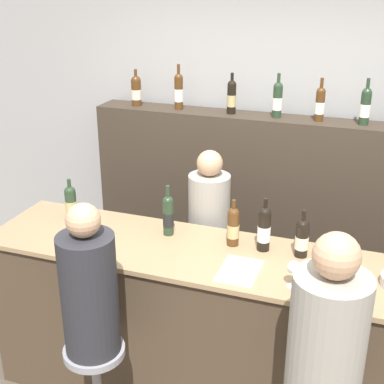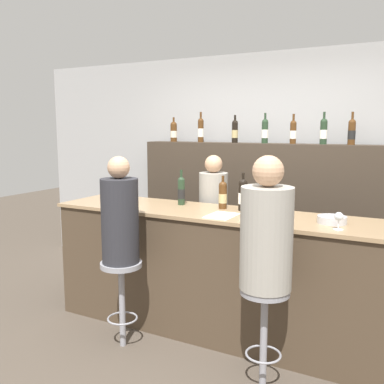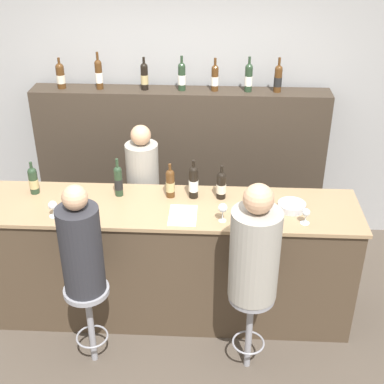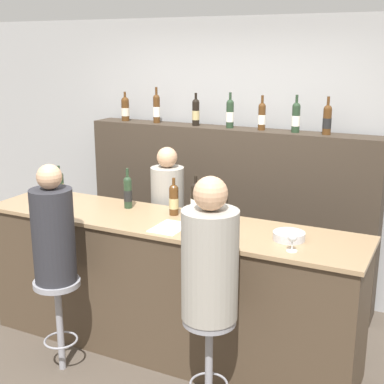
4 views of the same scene
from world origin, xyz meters
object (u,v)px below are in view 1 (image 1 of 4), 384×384
(wine_glass_2, at_px, (338,279))
(guest_seated_right, at_px, (327,336))
(wine_bottle_backbar_2, at_px, (232,97))
(wine_bottle_backbar_1, at_px, (179,91))
(wine_bottle_counter_1, at_px, (168,215))
(wine_bottle_backbar_4, at_px, (320,104))
(wine_glass_0, at_px, (77,234))
(wine_bottle_backbar_0, at_px, (136,90))
(wine_glass_1, at_px, (294,268))
(wine_bottle_counter_0, at_px, (71,202))
(guest_seated_left, at_px, (89,289))
(wine_bottle_backbar_5, at_px, (365,106))
(wine_bottle_counter_2, at_px, (233,226))
(wine_bottle_counter_4, at_px, (302,237))
(wine_bottle_counter_3, at_px, (264,228))
(bar_stool_left, at_px, (96,373))
(wine_bottle_backbar_3, at_px, (278,99))
(bartender, at_px, (208,259))

(wine_glass_2, relative_size, guest_seated_right, 0.14)
(wine_bottle_backbar_2, height_order, guest_seated_right, wine_bottle_backbar_2)
(wine_bottle_backbar_1, bearing_deg, wine_bottle_counter_1, -72.68)
(wine_bottle_backbar_4, relative_size, wine_glass_0, 2.32)
(wine_bottle_backbar_0, relative_size, wine_glass_1, 1.91)
(wine_bottle_backbar_4, bearing_deg, wine_bottle_counter_0, -144.21)
(wine_bottle_backbar_0, relative_size, wine_glass_2, 2.24)
(wine_glass_1, distance_m, guest_seated_left, 1.06)
(wine_bottle_backbar_4, bearing_deg, wine_bottle_backbar_5, -0.00)
(wine_bottle_counter_2, relative_size, wine_bottle_counter_4, 1.02)
(wine_bottle_backbar_1, height_order, wine_bottle_backbar_4, wine_bottle_backbar_1)
(wine_bottle_counter_3, xyz_separation_m, wine_bottle_counter_4, (0.22, 0.00, -0.02))
(wine_glass_1, relative_size, bar_stool_left, 0.21)
(bar_stool_left, height_order, guest_seated_left, guest_seated_left)
(wine_bottle_counter_2, xyz_separation_m, wine_bottle_counter_4, (0.41, 0.00, -0.01))
(guest_seated_left, bearing_deg, wine_bottle_backbar_0, 106.96)
(wine_bottle_counter_2, bearing_deg, wine_bottle_counter_0, 180.00)
(wine_bottle_backbar_5, height_order, wine_glass_2, wine_bottle_backbar_5)
(wine_bottle_counter_3, height_order, wine_bottle_backbar_1, wine_bottle_backbar_1)
(wine_bottle_counter_3, distance_m, wine_bottle_backbar_1, 1.49)
(wine_bottle_counter_3, height_order, wine_bottle_backbar_4, wine_bottle_backbar_4)
(wine_bottle_backbar_1, height_order, guest_seated_left, wine_bottle_backbar_1)
(wine_bottle_counter_4, height_order, wine_bottle_backbar_3, wine_bottle_backbar_3)
(wine_bottle_backbar_1, height_order, wine_glass_1, wine_bottle_backbar_1)
(wine_bottle_counter_1, xyz_separation_m, wine_bottle_backbar_2, (0.10, 1.04, 0.53))
(wine_bottle_backbar_5, bearing_deg, wine_bottle_counter_1, -135.41)
(wine_bottle_counter_1, bearing_deg, wine_glass_1, -22.52)
(wine_bottle_counter_3, bearing_deg, wine_bottle_backbar_3, 98.76)
(wine_bottle_backbar_0, xyz_separation_m, wine_glass_2, (1.74, -1.38, -0.57))
(wine_bottle_counter_2, relative_size, wine_bottle_backbar_4, 0.96)
(wine_bottle_counter_1, xyz_separation_m, bartender, (0.13, 0.41, -0.50))
(wine_bottle_backbar_3, bearing_deg, guest_seated_left, -108.19)
(guest_seated_right, bearing_deg, wine_bottle_backbar_4, 99.96)
(wine_bottle_counter_2, relative_size, wine_bottle_backbar_5, 0.91)
(guest_seated_left, bearing_deg, wine_glass_2, 18.13)
(wine_bottle_counter_1, xyz_separation_m, bar_stool_left, (-0.14, -0.74, -0.66))
(wine_glass_1, bearing_deg, wine_bottle_backbar_0, 137.67)
(wine_bottle_backbar_4, height_order, wine_glass_1, wine_bottle_backbar_4)
(wine_bottle_counter_2, height_order, wine_bottle_backbar_0, wine_bottle_backbar_0)
(wine_bottle_backbar_2, distance_m, wine_bottle_backbar_5, 0.95)
(wine_bottle_counter_0, relative_size, wine_glass_0, 2.12)
(wine_bottle_backbar_2, height_order, wine_glass_1, wine_bottle_backbar_2)
(wine_bottle_backbar_4, bearing_deg, guest_seated_right, -80.04)
(wine_bottle_backbar_2, distance_m, bar_stool_left, 2.16)
(wine_glass_2, bearing_deg, wine_bottle_counter_3, 142.79)
(wine_bottle_counter_1, relative_size, bar_stool_left, 0.46)
(wine_bottle_counter_3, height_order, bartender, bartender)
(wine_bottle_counter_1, height_order, wine_bottle_backbar_2, wine_bottle_backbar_2)
(wine_bottle_counter_2, height_order, bartender, bartender)
(wine_bottle_backbar_0, distance_m, wine_bottle_backbar_1, 0.36)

